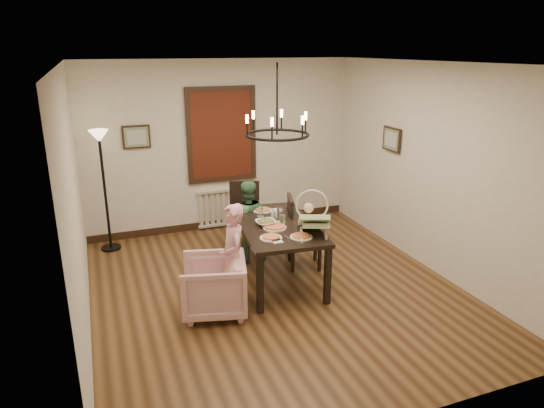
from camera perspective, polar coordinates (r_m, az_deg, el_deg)
room_shell at (r=6.13m, az=-0.74°, el=3.15°), size 4.51×5.00×2.81m
dining_table at (r=6.30m, az=0.55°, el=-3.07°), size 1.12×1.78×0.79m
chair_far at (r=7.34m, az=-3.22°, el=-1.55°), size 0.57×0.57×1.04m
chair_right at (r=6.77m, az=3.89°, el=-3.27°), size 0.57×0.57×1.04m
armchair at (r=5.72m, az=-6.88°, el=-9.53°), size 0.90×0.89×0.67m
elderly_woman at (r=5.72m, az=-4.59°, el=-7.26°), size 0.27×0.40×1.07m
seated_man at (r=6.97m, az=-2.96°, el=-2.82°), size 0.50×0.40×0.99m
baby_bouncer at (r=5.90m, az=4.91°, el=-1.76°), size 0.61×0.70×0.38m
salad_bowl at (r=6.20m, az=-0.72°, el=-2.18°), size 0.31×0.31×0.08m
pizza_platter at (r=6.10m, az=0.31°, el=-2.72°), size 0.30×0.30×0.04m
drinking_glass at (r=6.18m, az=1.26°, el=-1.94°), size 0.07×0.07×0.14m
window_blinds at (r=8.04m, az=-5.94°, el=8.09°), size 1.00×0.03×1.40m
radiator at (r=8.36m, az=-5.71°, el=-0.35°), size 0.92×0.12×0.62m
picture_back at (r=7.81m, az=-15.66°, el=7.61°), size 0.42×0.03×0.36m
picture_right at (r=7.54m, az=13.90°, el=7.40°), size 0.03×0.42×0.36m
floor_lamp at (r=7.63m, az=-19.04°, el=1.25°), size 0.30×0.30×1.80m
chandelier at (r=5.97m, az=0.59°, el=8.16°), size 0.80×0.80×0.04m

